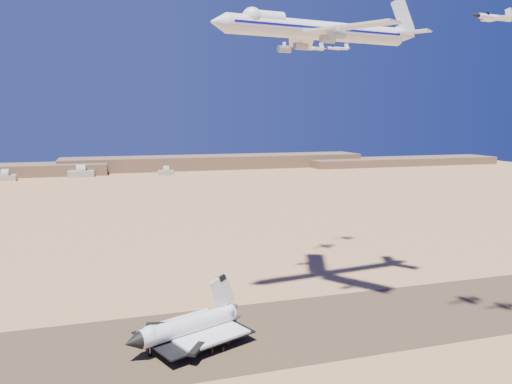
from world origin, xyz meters
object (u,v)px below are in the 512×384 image
object	(u,v)px
carrier_747	(313,30)
crew_b	(223,349)
crew_a	(212,351)
crew_c	(229,343)
chase_jet_f	(337,48)
shuttle	(188,328)
chase_jet_a	(494,17)
chase_jet_e	(312,48)

from	to	relation	value
carrier_747	crew_b	bearing A→B (deg)	-149.09
crew_a	crew_c	xyz separation A→B (m)	(5.79, 3.32, 0.00)
crew_a	chase_jet_f	bearing A→B (deg)	-55.76
shuttle	chase_jet_a	xyz separation A→B (m)	(86.40, -23.38, 92.72)
shuttle	crew_a	size ratio (longest dim) A/B	21.49
shuttle	chase_jet_f	bearing A→B (deg)	19.98
crew_a	crew_b	xyz separation A→B (m)	(3.42, 0.14, -0.06)
shuttle	chase_jet_a	size ratio (longest dim) A/B	2.50
crew_c	chase_jet_a	xyz separation A→B (m)	(74.81, -18.10, 97.01)
carrier_747	chase_jet_e	world-z (taller)	carrier_747
shuttle	carrier_747	size ratio (longest dim) A/B	0.48
shuttle	crew_c	distance (m)	13.44
chase_jet_e	crew_b	bearing A→B (deg)	-142.89
crew_a	chase_jet_e	world-z (taller)	chase_jet_e
chase_jet_a	carrier_747	bearing A→B (deg)	121.14
carrier_747	chase_jet_f	world-z (taller)	carrier_747
crew_b	chase_jet_a	size ratio (longest dim) A/B	0.11
carrier_747	crew_b	size ratio (longest dim) A/B	47.79
crew_a	chase_jet_f	xyz separation A→B (m)	(82.28, 89.34, 101.98)
crew_a	chase_jet_a	world-z (taller)	chase_jet_a
carrier_747	crew_b	xyz separation A→B (m)	(-40.93, -31.65, -99.30)
crew_b	chase_jet_e	world-z (taller)	chase_jet_e
shuttle	crew_b	bearing A→B (deg)	-65.09
carrier_747	chase_jet_a	bearing A→B (deg)	-58.90
chase_jet_f	chase_jet_e	bearing A→B (deg)	-142.94
carrier_747	crew_c	bearing A→B (deg)	-150.36
crew_a	chase_jet_e	xyz separation A→B (m)	(63.03, 75.83, 99.56)
chase_jet_e	shuttle	bearing A→B (deg)	-150.35
chase_jet_a	chase_jet_f	world-z (taller)	chase_jet_f
crew_c	chase_jet_f	size ratio (longest dim) A/B	0.14
crew_a	crew_b	world-z (taller)	crew_a
crew_b	chase_jet_e	xyz separation A→B (m)	(59.61, 75.69, 99.62)
chase_jet_a	chase_jet_f	size ratio (longest dim) A/B	1.18
shuttle	chase_jet_f	size ratio (longest dim) A/B	2.96
chase_jet_a	chase_jet_e	distance (m)	92.33
crew_c	chase_jet_e	bearing A→B (deg)	-103.94
crew_b	chase_jet_a	distance (m)	124.91
crew_b	shuttle	bearing A→B (deg)	40.55
carrier_747	chase_jet_e	bearing A→B (deg)	60.21
chase_jet_a	chase_jet_e	bearing A→B (deg)	94.22
shuttle	crew_a	distance (m)	11.23
crew_a	chase_jet_f	size ratio (longest dim) A/B	0.14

